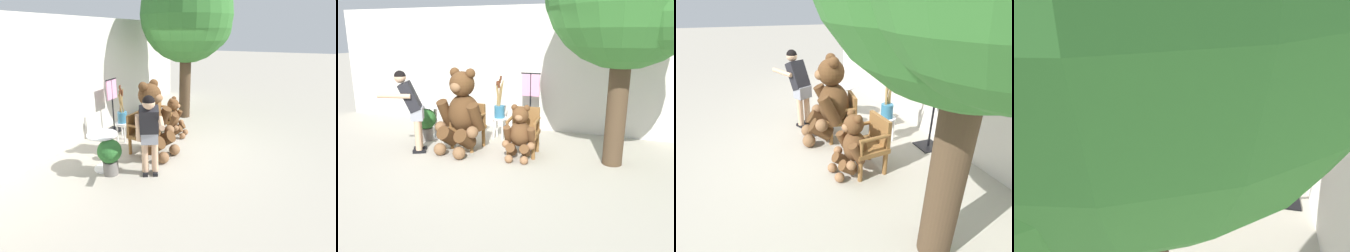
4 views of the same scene
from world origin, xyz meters
TOP-DOWN VIEW (x-y plane):
  - ground_plane at (0.00, 0.00)m, footprint 60.00×60.00m
  - back_wall at (0.00, 2.40)m, footprint 10.00×0.16m
  - wooden_chair_left at (-0.56, 0.68)m, footprint 0.64×0.60m
  - wooden_chair_right at (0.57, 0.68)m, footprint 0.60×0.56m
  - teddy_bear_large at (-0.58, 0.41)m, footprint 0.97×0.96m
  - teddy_bear_small at (0.57, 0.38)m, footprint 0.59×0.58m
  - person_visitor at (-1.43, 0.05)m, footprint 0.66×0.70m
  - white_stool at (-0.19, 1.39)m, footprint 0.34×0.34m
  - brush_bucket at (-0.19, 1.39)m, footprint 0.22×0.22m
  - round_side_table at (-1.51, 0.98)m, footprint 0.56×0.56m
  - potted_plant at (-1.62, 0.76)m, footprint 0.44×0.44m
  - clothing_display_stand at (0.32, 1.99)m, footprint 0.44×0.40m

SIDE VIEW (x-z plane):
  - ground_plane at x=0.00m, z-range 0.00..0.00m
  - white_stool at x=-0.19m, z-range 0.13..0.59m
  - potted_plant at x=-1.62m, z-range 0.06..0.74m
  - round_side_table at x=-1.51m, z-range 0.09..0.81m
  - wooden_chair_left at x=-0.56m, z-range 0.03..0.89m
  - wooden_chair_right at x=0.57m, z-range 0.03..0.89m
  - teddy_bear_small at x=0.57m, z-range -0.01..0.98m
  - brush_bucket at x=-0.19m, z-range 0.22..1.11m
  - clothing_display_stand at x=0.32m, z-range 0.04..1.40m
  - teddy_bear_large at x=-0.58m, z-range -0.02..1.56m
  - person_visitor at x=-1.43m, z-range 0.14..1.69m
  - back_wall at x=0.00m, z-range 0.00..2.80m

